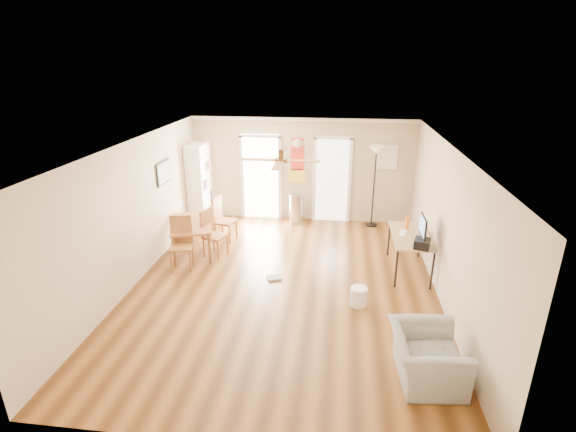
# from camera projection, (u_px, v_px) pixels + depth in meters

# --- Properties ---
(floor) EXTENTS (7.00, 7.00, 0.00)m
(floor) POSITION_uv_depth(u_px,v_px,m) (284.00, 285.00, 7.87)
(floor) COLOR brown
(floor) RESTS_ON ground
(ceiling) EXTENTS (5.50, 7.00, 0.00)m
(ceiling) POSITION_uv_depth(u_px,v_px,m) (283.00, 146.00, 6.96)
(ceiling) COLOR silver
(ceiling) RESTS_ON floor
(wall_back) EXTENTS (5.50, 0.04, 2.60)m
(wall_back) POSITION_uv_depth(u_px,v_px,m) (302.00, 170.00, 10.67)
(wall_back) COLOR beige
(wall_back) RESTS_ON floor
(wall_front) EXTENTS (5.50, 0.04, 2.60)m
(wall_front) POSITION_uv_depth(u_px,v_px,m) (236.00, 347.00, 4.16)
(wall_front) COLOR beige
(wall_front) RESTS_ON floor
(wall_left) EXTENTS (0.04, 7.00, 2.60)m
(wall_left) POSITION_uv_depth(u_px,v_px,m) (134.00, 213.00, 7.73)
(wall_left) COLOR beige
(wall_left) RESTS_ON floor
(wall_right) EXTENTS (0.04, 7.00, 2.60)m
(wall_right) POSITION_uv_depth(u_px,v_px,m) (447.00, 227.00, 7.10)
(wall_right) COLOR beige
(wall_right) RESTS_ON floor
(crown_molding) EXTENTS (5.50, 7.00, 0.08)m
(crown_molding) POSITION_uv_depth(u_px,v_px,m) (283.00, 148.00, 6.97)
(crown_molding) COLOR white
(crown_molding) RESTS_ON wall_back
(kitchen_doorway) EXTENTS (0.90, 0.10, 2.10)m
(kitchen_doorway) POSITION_uv_depth(u_px,v_px,m) (261.00, 179.00, 10.86)
(kitchen_doorway) COLOR white
(kitchen_doorway) RESTS_ON wall_back
(bathroom_doorway) EXTENTS (0.80, 0.10, 2.10)m
(bathroom_doorway) POSITION_uv_depth(u_px,v_px,m) (332.00, 181.00, 10.65)
(bathroom_doorway) COLOR white
(bathroom_doorway) RESTS_ON wall_back
(wall_decal) EXTENTS (0.46, 0.03, 1.10)m
(wall_decal) POSITION_uv_depth(u_px,v_px,m) (297.00, 160.00, 10.57)
(wall_decal) COLOR red
(wall_decal) RESTS_ON wall_back
(ac_grille) EXTENTS (0.50, 0.04, 0.60)m
(ac_grille) POSITION_uv_depth(u_px,v_px,m) (387.00, 157.00, 10.26)
(ac_grille) COLOR white
(ac_grille) RESTS_ON wall_back
(framed_poster) EXTENTS (0.04, 0.66, 0.48)m
(framed_poster) POSITION_uv_depth(u_px,v_px,m) (164.00, 172.00, 8.89)
(framed_poster) COLOR black
(framed_poster) RESTS_ON wall_left
(ceiling_fan) EXTENTS (1.24, 1.24, 0.20)m
(ceiling_fan) POSITION_uv_depth(u_px,v_px,m) (281.00, 160.00, 6.74)
(ceiling_fan) COLOR #593819
(ceiling_fan) RESTS_ON ceiling
(bookshelf) EXTENTS (0.62, 0.97, 2.00)m
(bookshelf) POSITION_uv_depth(u_px,v_px,m) (200.00, 183.00, 10.65)
(bookshelf) COLOR white
(bookshelf) RESTS_ON floor
(dining_table) EXTENTS (1.23, 1.57, 0.69)m
(dining_table) POSITION_uv_depth(u_px,v_px,m) (192.00, 237.00, 9.11)
(dining_table) COLOR #AA6637
(dining_table) RESTS_ON floor
(dining_chair_right_a) EXTENTS (0.49, 0.49, 1.02)m
(dining_chair_right_a) POSITION_uv_depth(u_px,v_px,m) (225.00, 219.00, 9.65)
(dining_chair_right_a) COLOR #AA6637
(dining_chair_right_a) RESTS_ON floor
(dining_chair_right_b) EXTENTS (0.52, 0.52, 1.00)m
(dining_chair_right_b) POSITION_uv_depth(u_px,v_px,m) (215.00, 234.00, 8.89)
(dining_chair_right_b) COLOR #AB6737
(dining_chair_right_b) RESTS_ON floor
(dining_chair_near) EXTENTS (0.51, 0.51, 1.04)m
(dining_chair_near) POSITION_uv_depth(u_px,v_px,m) (181.00, 244.00, 8.34)
(dining_chair_near) COLOR #A47134
(dining_chair_near) RESTS_ON floor
(trash_can) EXTENTS (0.39, 0.39, 0.74)m
(trash_can) POSITION_uv_depth(u_px,v_px,m) (296.00, 208.00, 10.75)
(trash_can) COLOR #B4B4B6
(trash_can) RESTS_ON floor
(torchiere_lamp) EXTENTS (0.45, 0.45, 2.00)m
(torchiere_lamp) POSITION_uv_depth(u_px,v_px,m) (374.00, 187.00, 10.33)
(torchiere_lamp) COLOR black
(torchiere_lamp) RESTS_ON floor
(computer_desk) EXTENTS (0.71, 1.43, 0.77)m
(computer_desk) POSITION_uv_depth(u_px,v_px,m) (409.00, 253.00, 8.28)
(computer_desk) COLOR tan
(computer_desk) RESTS_ON floor
(imac) EXTENTS (0.23, 0.56, 0.52)m
(imac) POSITION_uv_depth(u_px,v_px,m) (423.00, 230.00, 7.70)
(imac) COLOR black
(imac) RESTS_ON computer_desk
(keyboard) EXTENTS (0.21, 0.38, 0.01)m
(keyboard) POSITION_uv_depth(u_px,v_px,m) (403.00, 233.00, 8.22)
(keyboard) COLOR silver
(keyboard) RESTS_ON computer_desk
(printer) EXTENTS (0.34, 0.37, 0.16)m
(printer) POSITION_uv_depth(u_px,v_px,m) (422.00, 243.00, 7.59)
(printer) COLOR black
(printer) RESTS_ON computer_desk
(orange_bottle) EXTENTS (0.09, 0.09, 0.25)m
(orange_bottle) POSITION_uv_depth(u_px,v_px,m) (407.00, 223.00, 8.40)
(orange_bottle) COLOR orange
(orange_bottle) RESTS_ON computer_desk
(wastebasket_a) EXTENTS (0.31, 0.31, 0.33)m
(wastebasket_a) POSITION_uv_depth(u_px,v_px,m) (359.00, 296.00, 7.20)
(wastebasket_a) COLOR white
(wastebasket_a) RESTS_ON floor
(floor_cloth) EXTENTS (0.32, 0.29, 0.04)m
(floor_cloth) POSITION_uv_depth(u_px,v_px,m) (274.00, 278.00, 8.10)
(floor_cloth) COLOR #9A9995
(floor_cloth) RESTS_ON floor
(armchair) EXTENTS (0.95, 1.07, 0.65)m
(armchair) POSITION_uv_depth(u_px,v_px,m) (427.00, 357.00, 5.49)
(armchair) COLOR #989994
(armchair) RESTS_ON floor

